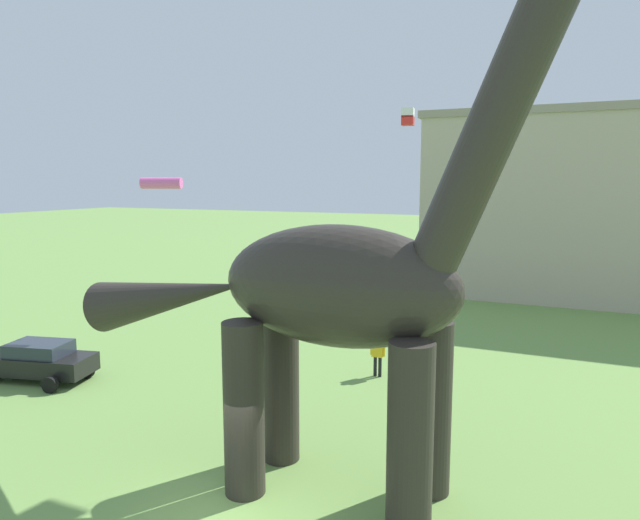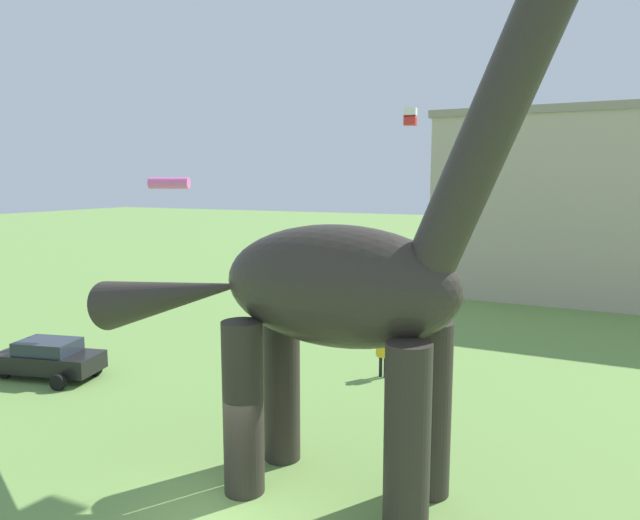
# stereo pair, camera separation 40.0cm
# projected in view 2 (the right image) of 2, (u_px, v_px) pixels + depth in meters

# --- Properties ---
(dinosaur_sculpture) EXTENTS (14.32, 3.03, 14.96)m
(dinosaur_sculpture) POSITION_uv_depth(u_px,v_px,m) (334.00, 286.00, 14.11)
(dinosaur_sculpture) COLOR #2D2823
(dinosaur_sculpture) RESTS_ON ground_plane
(parked_sedan_left) EXTENTS (4.50, 2.72, 1.55)m
(parked_sedan_left) POSITION_uv_depth(u_px,v_px,m) (49.00, 358.00, 23.34)
(parked_sedan_left) COLOR black
(parked_sedan_left) RESTS_ON ground_plane
(person_watching_child) EXTENTS (0.64, 0.28, 1.70)m
(person_watching_child) POSITION_uv_depth(u_px,v_px,m) (383.00, 353.00, 23.33)
(person_watching_child) COLOR black
(person_watching_child) RESTS_ON ground_plane
(kite_mid_center) EXTENTS (1.86, 1.78, 0.53)m
(kite_mid_center) POSITION_uv_depth(u_px,v_px,m) (171.00, 183.00, 25.48)
(kite_mid_center) COLOR pink
(kite_mid_left) EXTENTS (0.39, 0.39, 0.49)m
(kite_mid_left) POSITION_uv_depth(u_px,v_px,m) (410.00, 117.00, 16.53)
(kite_mid_left) COLOR white
(background_building_block) EXTENTS (24.46, 12.22, 12.59)m
(background_building_block) POSITION_uv_depth(u_px,v_px,m) (626.00, 205.00, 39.05)
(background_building_block) COLOR #B7A893
(background_building_block) RESTS_ON ground_plane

